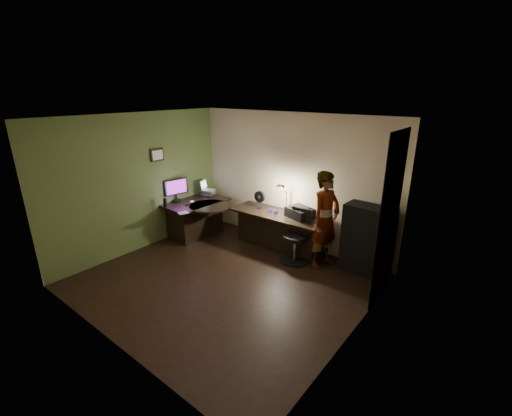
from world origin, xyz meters
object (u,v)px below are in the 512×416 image
Objects in this scene: desk_right at (278,231)px; cabinet at (367,240)px; monitor at (176,193)px; desk_left at (197,218)px; office_chair at (295,237)px; person at (325,220)px.

desk_right is 1.81m from cabinet.
cabinet is (1.79, 0.15, 0.25)m from desk_right.
cabinet is 4.06m from monitor.
office_chair is at bearing 9.91° from desk_left.
office_chair is at bearing 121.45° from person.
monitor is (-2.13, -0.82, 0.61)m from desk_right.
office_chair reaches higher than desk_left.
office_chair is 0.66m from person.
desk_left is at bearing -165.36° from cabinet.
office_chair is at bearing 21.59° from monitor.
monitor is at bearing 113.39° from person.
desk_left is at bearing -175.12° from office_chair.
monitor is at bearing -142.89° from desk_left.
desk_right is 2.36m from monitor.
desk_left is 1.36× the size of office_chair.
monitor reaches higher than office_chair.
desk_right is 3.72× the size of monitor.
monitor is at bearing -160.48° from desk_right.
desk_left reaches higher than desk_right.
monitor is 0.53× the size of office_chair.
person is (2.87, 0.49, 0.50)m from desk_left.
person is (1.09, -0.08, 0.52)m from desk_right.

